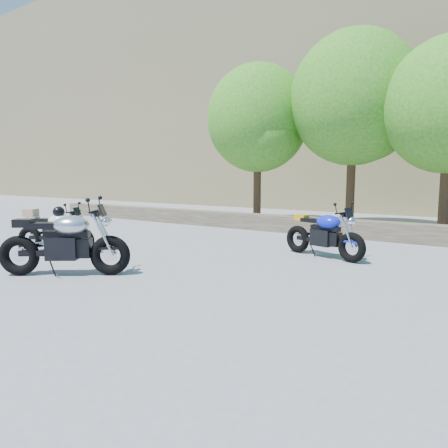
# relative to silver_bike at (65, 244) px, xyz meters

# --- Properties ---
(ground) EXTENTS (90.00, 90.00, 0.00)m
(ground) POSITION_rel_silver_bike_xyz_m (1.39, 1.58, -0.56)
(ground) COLOR gray
(ground) RESTS_ON ground
(stone_wall) EXTENTS (22.00, 0.55, 0.50)m
(stone_wall) POSITION_rel_silver_bike_xyz_m (1.39, 7.08, -0.31)
(stone_wall) COLOR #483C30
(stone_wall) RESTS_ON ground
(tree_decid_left) EXTENTS (3.67, 3.67, 5.62)m
(tree_decid_left) POSITION_rel_silver_bike_xyz_m (-1.00, 8.72, 3.08)
(tree_decid_left) COLOR #382314
(tree_decid_left) RESTS_ON ground
(tree_decid_mid) EXTENTS (4.08, 4.08, 6.24)m
(tree_decid_mid) POSITION_rel_silver_bike_xyz_m (2.30, 9.12, 3.48)
(tree_decid_mid) COLOR #382314
(tree_decid_mid) RESTS_ON ground
(silver_bike) EXTENTS (1.96, 1.45, 1.15)m
(silver_bike) POSITION_rel_silver_bike_xyz_m (0.00, 0.00, 0.00)
(silver_bike) COLOR black
(silver_bike) RESTS_ON ground
(white_bike) EXTENTS (1.79, 0.91, 1.05)m
(white_bike) POSITION_rel_silver_bike_xyz_m (-2.06, 1.15, -0.04)
(white_bike) COLOR black
(white_bike) RESTS_ON ground
(blue_bike) EXTENTS (1.96, 0.80, 1.00)m
(blue_bike) POSITION_rel_silver_bike_xyz_m (3.19, 4.00, -0.07)
(blue_bike) COLOR black
(blue_bike) RESTS_ON ground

